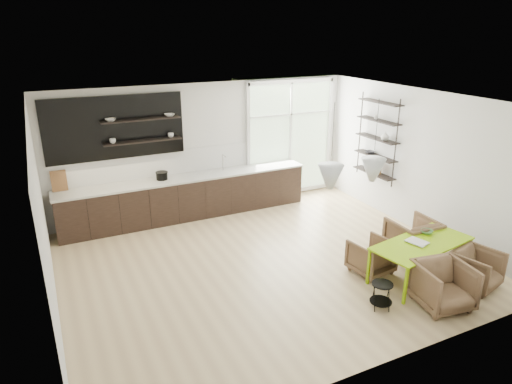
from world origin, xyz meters
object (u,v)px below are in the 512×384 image
object	(u,v)px
dining_table	(422,245)
armchair_front_right	(477,269)
wire_stool	(382,292)
armchair_front_left	(443,286)
armchair_back_left	(371,256)
armchair_back_right	(412,238)

from	to	relation	value
dining_table	armchair_front_right	distance (m)	0.93
armchair_front_right	wire_stool	xyz separation A→B (m)	(-1.81, 0.18, -0.04)
armchair_front_left	wire_stool	bearing A→B (deg)	166.86
armchair_front_left	wire_stool	distance (m)	0.95
armchair_back_left	armchair_front_left	distance (m)	1.34
armchair_back_left	armchair_back_right	xyz separation A→B (m)	(1.07, 0.15, 0.06)
armchair_back_right	armchair_front_left	size ratio (longest dim) A/B	1.04
armchair_back_right	wire_stool	distance (m)	1.96
dining_table	armchair_back_left	world-z (taller)	dining_table
dining_table	armchair_back_right	size ratio (longest dim) A/B	2.37
armchair_back_left	armchair_front_left	bearing A→B (deg)	96.01
armchair_front_left	wire_stool	xyz separation A→B (m)	(-0.87, 0.36, -0.08)
armchair_back_left	wire_stool	world-z (taller)	armchair_back_left
dining_table	wire_stool	distance (m)	1.30
wire_stool	dining_table	bearing A→B (deg)	20.07
dining_table	armchair_back_left	xyz separation A→B (m)	(-0.62, 0.51, -0.31)
armchair_front_left	armchair_back_left	bearing A→B (deg)	112.59
armchair_front_left	wire_stool	world-z (taller)	armchair_front_left
armchair_back_left	wire_stool	xyz separation A→B (m)	(-0.56, -0.94, -0.03)
armchair_front_left	wire_stool	size ratio (longest dim) A/B	1.82
armchair_front_right	wire_stool	bearing A→B (deg)	159.27
armchair_back_right	armchair_front_left	distance (m)	1.63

